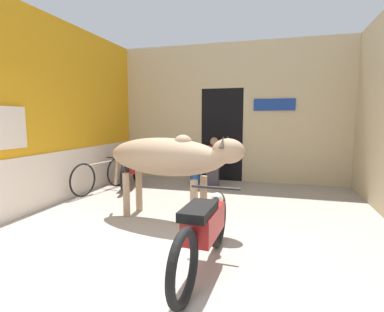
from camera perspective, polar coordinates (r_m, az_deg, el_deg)
name	(u,v)px	position (r m, az deg, el deg)	size (l,w,h in m)	color
ground_plane	(150,281)	(3.16, -7.98, -22.52)	(30.00, 30.00, 0.00)	#9E9389
wall_left_shopfront	(64,115)	(6.37, -23.22, 7.28)	(0.25, 4.92, 3.39)	orange
wall_back_with_doorway	(229,120)	(7.76, 7.09, 6.73)	(5.58, 0.93, 3.39)	#C6B289
cow	(169,158)	(4.55, -4.48, -0.34)	(2.29, 0.95, 1.34)	tan
motorcycle_near	(204,229)	(3.14, 2.30, -13.73)	(0.58, 1.91, 0.78)	black
motorcycle_far	(131,168)	(7.05, -11.55, -2.32)	(0.67, 1.76, 0.75)	black
bicycle	(101,175)	(6.75, -16.88, -3.50)	(0.45, 1.71, 0.69)	black
shopkeeper_seated	(214,161)	(6.98, 4.16, -0.89)	(0.41, 0.33, 1.13)	#3D3842
plastic_stool	(195,175)	(7.13, 0.63, -3.67)	(0.35, 0.35, 0.41)	#2856B2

